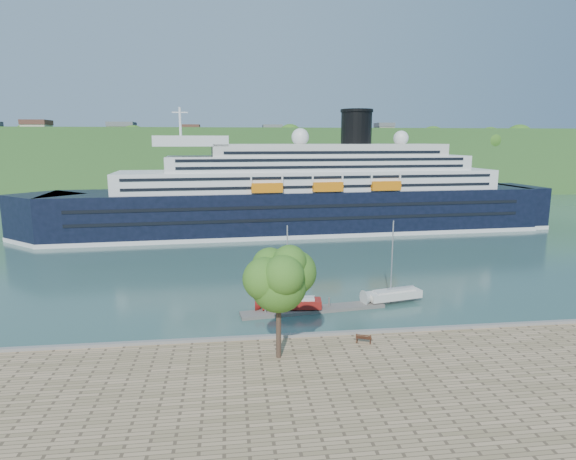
# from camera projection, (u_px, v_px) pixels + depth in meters

# --- Properties ---
(ground) EXTENTS (400.00, 400.00, 0.00)m
(ground) POSITION_uv_depth(u_px,v_px,m) (305.00, 345.00, 46.68)
(ground) COLOR #284842
(ground) RESTS_ON ground
(far_hillside) EXTENTS (400.00, 50.00, 24.00)m
(far_hillside) POSITION_uv_depth(u_px,v_px,m) (246.00, 161.00, 185.96)
(far_hillside) COLOR #306026
(far_hillside) RESTS_ON ground
(quay_coping) EXTENTS (220.00, 0.50, 0.30)m
(quay_coping) POSITION_uv_depth(u_px,v_px,m) (305.00, 335.00, 46.28)
(quay_coping) COLOR slate
(quay_coping) RESTS_ON promenade
(cruise_ship) EXTENTS (117.85, 23.54, 26.29)m
(cruise_ship) POSITION_uv_depth(u_px,v_px,m) (300.00, 171.00, 102.70)
(cruise_ship) COLOR black
(cruise_ship) RESTS_ON ground
(park_bench) EXTENTS (1.62, 1.15, 0.96)m
(park_bench) POSITION_uv_depth(u_px,v_px,m) (364.00, 338.00, 44.73)
(park_bench) COLOR #402112
(park_bench) RESTS_ON promenade
(promenade_tree) EXTENTS (6.51, 6.51, 10.78)m
(promenade_tree) POSITION_uv_depth(u_px,v_px,m) (278.00, 298.00, 40.88)
(promenade_tree) COLOR #326B1C
(promenade_tree) RESTS_ON promenade
(floating_pontoon) EXTENTS (17.28, 4.25, 0.38)m
(floating_pontoon) POSITION_uv_depth(u_px,v_px,m) (314.00, 310.00, 55.97)
(floating_pontoon) COLOR #656159
(floating_pontoon) RESTS_ON ground
(sailboat_red) EXTENTS (7.71, 2.92, 9.71)m
(sailboat_red) POSITION_uv_depth(u_px,v_px,m) (292.00, 271.00, 55.00)
(sailboat_red) COLOR maroon
(sailboat_red) RESTS_ON ground
(sailboat_white_far) EXTENTS (7.81, 3.67, 9.73)m
(sailboat_white_far) POSITION_uv_depth(u_px,v_px,m) (396.00, 264.00, 58.14)
(sailboat_white_far) COLOR silver
(sailboat_white_far) RESTS_ON ground
(tender_launch) EXTENTS (7.47, 2.62, 2.06)m
(tender_launch) POSITION_uv_depth(u_px,v_px,m) (283.00, 256.00, 78.19)
(tender_launch) COLOR orange
(tender_launch) RESTS_ON ground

